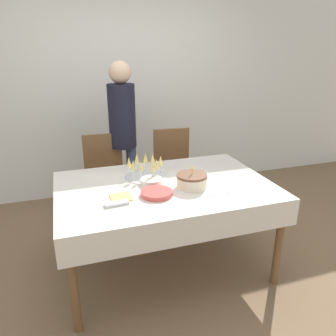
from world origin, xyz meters
The scene contains 13 objects.
ground_plane centered at (0.00, 0.00, 0.00)m, with size 12.00×12.00×0.00m, color brown.
wall_back centered at (0.00, 1.80, 1.35)m, with size 8.00×0.05×2.70m.
dining_table centered at (0.00, 0.00, 0.67)m, with size 1.71×1.14×0.78m.
dining_chair_far_left centered at (-0.37, 0.89, 0.54)m, with size 0.45×0.45×0.98m.
dining_chair_far_right centered at (0.38, 0.89, 0.54)m, with size 0.46×0.46×0.98m.
birthday_cake centered at (0.19, -0.11, 0.83)m, with size 0.24×0.24×0.18m.
champagne_tray centered at (-0.10, 0.21, 0.86)m, with size 0.36×0.36×0.18m.
plate_stack_main centered at (-0.12, -0.18, 0.79)m, with size 0.24×0.24×0.03m.
plate_stack_dessert centered at (-0.10, 0.04, 0.80)m, with size 0.17×0.17×0.05m.
cake_knife centered at (0.28, -0.31, 0.78)m, with size 0.30×0.02×0.00m.
fork_pile centered at (-0.43, -0.24, 0.79)m, with size 0.17×0.07×0.02m.
napkin_pile centered at (-0.38, -0.14, 0.78)m, with size 0.15×0.15×0.01m.
person_standing centered at (-0.14, 1.02, 1.03)m, with size 0.28×0.28×1.69m.
Camera 1 is at (-0.73, -2.31, 1.81)m, focal length 35.00 mm.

